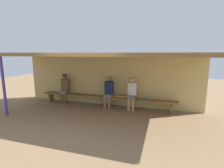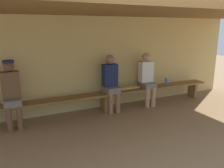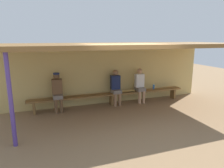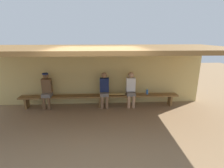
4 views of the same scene
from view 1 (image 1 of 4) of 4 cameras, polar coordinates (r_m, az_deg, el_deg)
The scene contains 10 objects.
ground_plane at distance 6.14m, azimuth -7.41°, elevation -11.80°, with size 24.00×24.00×0.00m, color #8C6D4C.
back_wall at distance 7.64m, azimuth -1.38°, elevation 1.28°, with size 8.00×0.20×2.20m, color tan.
dugout_roof at distance 6.33m, azimuth -5.23°, elevation 9.91°, with size 8.00×2.80×0.12m, color brown.
support_post at distance 7.31m, azimuth -32.62°, elevation -0.79°, with size 0.10×0.10×2.20m, color #4C388C.
bench at distance 7.37m, azimuth -2.47°, elevation -4.73°, with size 6.00×0.36×0.46m.
player_shirtless_tan at distance 8.15m, azimuth -15.57°, elevation -1.06°, with size 0.34×0.42×1.34m.
player_in_white at distance 7.00m, azimuth 6.71°, elevation -2.73°, with size 0.34×0.42×1.34m.
player_near_post at distance 7.24m, azimuth -1.15°, elevation -2.22°, with size 0.34×0.42×1.34m.
water_bottle_clear at distance 6.99m, azimuth 12.00°, elevation -4.34°, with size 0.08×0.08×0.21m.
baseball_bat at distance 7.19m, azimuth 1.57°, elevation -4.25°, with size 0.07×0.07×0.85m, color tan.
Camera 1 is at (2.40, -5.15, 2.30)m, focal length 27.17 mm.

